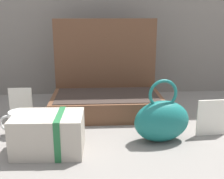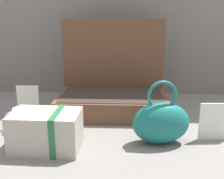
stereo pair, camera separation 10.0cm
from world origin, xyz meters
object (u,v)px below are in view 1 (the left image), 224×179
at_px(cream_toiletry_bag, 50,134).
at_px(poster_card_right, 21,103).
at_px(open_suitcase, 106,92).
at_px(info_card_left, 212,118).
at_px(teal_pouch_handbag, 162,120).
at_px(coffee_mug, 19,123).

distance_m(cream_toiletry_bag, poster_card_right, 0.35).
height_order(open_suitcase, poster_card_right, open_suitcase).
distance_m(open_suitcase, cream_toiletry_bag, 0.44).
bearing_deg(open_suitcase, info_card_left, -37.24).
height_order(open_suitcase, cream_toiletry_bag, open_suitcase).
relative_size(open_suitcase, poster_card_right, 3.55).
relative_size(teal_pouch_handbag, info_card_left, 1.65).
distance_m(coffee_mug, poster_card_right, 0.17).
relative_size(cream_toiletry_bag, coffee_mug, 2.02).
relative_size(open_suitcase, info_card_left, 3.53).
xyz_separation_m(open_suitcase, teal_pouch_handbag, (0.18, -0.33, -0.01)).
height_order(open_suitcase, coffee_mug, open_suitcase).
bearing_deg(poster_card_right, info_card_left, -15.35).
xyz_separation_m(info_card_left, poster_card_right, (-0.75, 0.21, -0.00)).
relative_size(coffee_mug, info_card_left, 0.82).
xyz_separation_m(cream_toiletry_bag, coffee_mug, (-0.14, 0.15, -0.02)).
relative_size(teal_pouch_handbag, cream_toiletry_bag, 0.99).
bearing_deg(open_suitcase, poster_card_right, -168.57).
bearing_deg(info_card_left, open_suitcase, 138.88).
height_order(teal_pouch_handbag, coffee_mug, teal_pouch_handbag).
xyz_separation_m(cream_toiletry_bag, poster_card_right, (-0.17, 0.31, 0.00)).
distance_m(teal_pouch_handbag, cream_toiletry_bag, 0.39).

